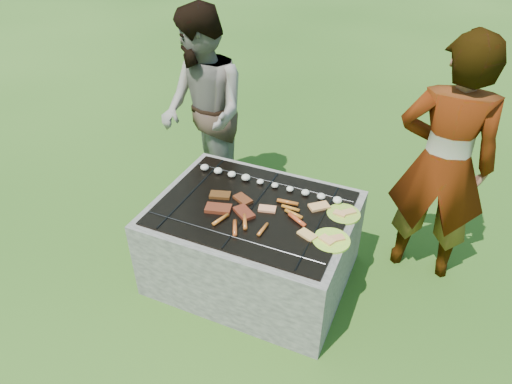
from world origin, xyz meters
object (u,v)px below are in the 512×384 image
cook (443,165)px  fire_pit (253,245)px  bystander (203,113)px  plate_near (331,240)px  plate_far (344,214)px

cook → fire_pit: bearing=27.2°
fire_pit → bystander: bystander is taller
plate_near → bystander: (-1.32, 0.82, 0.22)m
plate_far → plate_near: plate_near is taller
plate_far → plate_near: bearing=-90.1°
plate_far → cook: (0.51, 0.43, 0.26)m
plate_far → cook: bearing=40.1°
bystander → fire_pit: bearing=-1.8°
plate_far → cook: size_ratio=0.15×
cook → bystander: 1.83m
fire_pit → cook: cook is taller
plate_near → cook: (0.51, 0.71, 0.26)m
fire_pit → bystander: 1.17m
fire_pit → plate_near: size_ratio=4.43×
plate_near → fire_pit: bearing=169.2°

